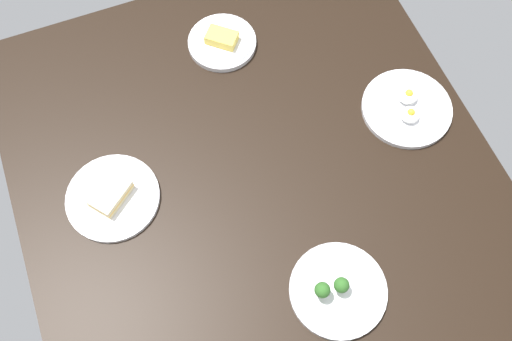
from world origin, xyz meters
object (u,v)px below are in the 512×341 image
(plate_sandwich, at_px, (112,197))
(plate_eggs, at_px, (407,107))
(plate_cheese, at_px, (222,42))
(plate_broccoli, at_px, (338,290))

(plate_sandwich, bearing_deg, plate_eggs, -92.62)
(plate_cheese, xyz_separation_m, plate_broccoli, (-0.72, -0.01, 0.00))
(plate_eggs, bearing_deg, plate_broccoli, 134.97)
(plate_cheese, xyz_separation_m, plate_sandwich, (-0.32, 0.39, -0.00))
(plate_cheese, relative_size, plate_sandwich, 0.82)
(plate_broccoli, bearing_deg, plate_eggs, -45.03)
(plate_cheese, distance_m, plate_sandwich, 0.51)
(plate_eggs, height_order, plate_sandwich, plate_eggs)
(plate_broccoli, bearing_deg, plate_cheese, 0.69)
(plate_eggs, xyz_separation_m, plate_cheese, (0.36, 0.37, 0.00))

